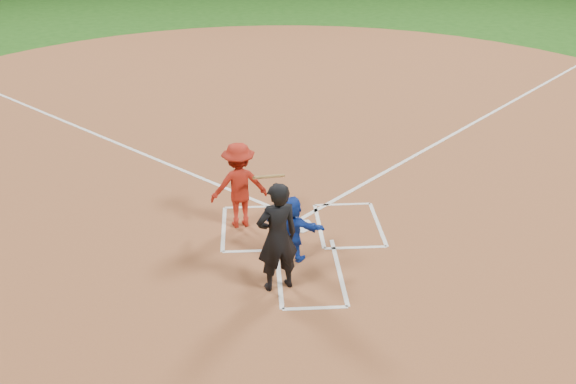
{
  "coord_description": "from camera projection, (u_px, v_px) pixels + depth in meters",
  "views": [
    {
      "loc": [
        -1.0,
        -11.46,
        6.44
      ],
      "look_at": [
        -0.3,
        -0.4,
        1.0
      ],
      "focal_mm": 40.0,
      "sensor_mm": 36.0,
      "label": 1
    }
  ],
  "objects": [
    {
      "name": "batter_at_plate",
      "position": [
        239.0,
        185.0,
        12.83
      ],
      "size": [
        1.57,
        0.9,
        1.79
      ],
      "color": "#A81F12",
      "rests_on": "home_plate_dirt"
    },
    {
      "name": "umpire",
      "position": [
        277.0,
        237.0,
        10.77
      ],
      "size": [
        0.85,
        0.69,
        2.01
      ],
      "primitive_type": "imported",
      "rotation": [
        0.0,
        0.0,
        3.47
      ],
      "color": "black",
      "rests_on": "home_plate_dirt"
    },
    {
      "name": "chalk_markings",
      "position": [
        286.0,
        134.0,
        17.89
      ],
      "size": [
        28.35,
        17.32,
        0.01
      ],
      "color": "white",
      "rests_on": "home_plate_dirt"
    },
    {
      "name": "catcher",
      "position": [
        292.0,
        229.0,
        11.77
      ],
      "size": [
        1.23,
        0.82,
        1.27
      ],
      "primitive_type": "imported",
      "rotation": [
        0.0,
        0.0,
        2.73
      ],
      "color": "#1436A6",
      "rests_on": "home_plate_dirt"
    },
    {
      "name": "ground",
      "position": [
        301.0,
        227.0,
        13.16
      ],
      "size": [
        120.0,
        120.0,
        0.0
      ],
      "primitive_type": "plane",
      "color": "#1A4A12",
      "rests_on": "ground"
    },
    {
      "name": "home_plate_dirt",
      "position": [
        284.0,
        125.0,
        18.54
      ],
      "size": [
        28.0,
        28.0,
        0.01
      ],
      "primitive_type": "cylinder",
      "color": "brown",
      "rests_on": "ground"
    },
    {
      "name": "home_plate",
      "position": [
        301.0,
        226.0,
        13.16
      ],
      "size": [
        0.6,
        0.6,
        0.02
      ],
      "primitive_type": "cylinder",
      "rotation": [
        0.0,
        0.0,
        3.14
      ],
      "color": "silver",
      "rests_on": "home_plate_dirt"
    }
  ]
}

